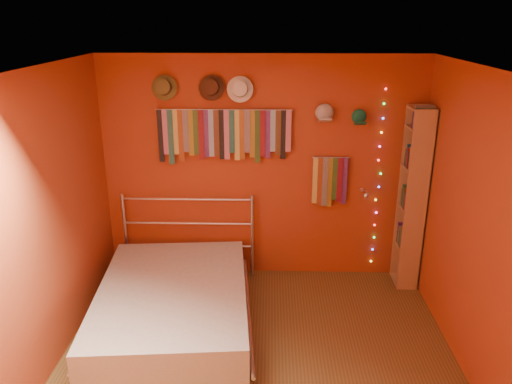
# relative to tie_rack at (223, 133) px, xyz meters

# --- Properties ---
(ground) EXTENTS (3.50, 3.50, 0.00)m
(ground) POSITION_rel_tie_rack_xyz_m (0.41, -1.69, -1.68)
(ground) COLOR brown
(ground) RESTS_ON ground
(back_wall) EXTENTS (3.50, 0.02, 2.50)m
(back_wall) POSITION_rel_tie_rack_xyz_m (0.41, 0.06, -0.43)
(back_wall) COLOR maroon
(back_wall) RESTS_ON ground
(right_wall) EXTENTS (0.02, 3.50, 2.50)m
(right_wall) POSITION_rel_tie_rack_xyz_m (2.16, -1.69, -0.43)
(right_wall) COLOR maroon
(right_wall) RESTS_ON ground
(left_wall) EXTENTS (0.02, 3.50, 2.50)m
(left_wall) POSITION_rel_tie_rack_xyz_m (-1.34, -1.69, -0.43)
(left_wall) COLOR maroon
(left_wall) RESTS_ON ground
(ceiling) EXTENTS (3.50, 3.50, 0.02)m
(ceiling) POSITION_rel_tie_rack_xyz_m (0.41, -1.69, 0.82)
(ceiling) COLOR white
(ceiling) RESTS_ON back_wall
(tie_rack) EXTENTS (1.45, 0.03, 0.60)m
(tie_rack) POSITION_rel_tie_rack_xyz_m (0.00, 0.00, 0.00)
(tie_rack) COLOR silver
(tie_rack) RESTS_ON back_wall
(small_tie_rack) EXTENTS (0.40, 0.03, 0.57)m
(small_tie_rack) POSITION_rel_tie_rack_xyz_m (1.16, 0.00, -0.52)
(small_tie_rack) COLOR silver
(small_tie_rack) RESTS_ON back_wall
(fedora_olive) EXTENTS (0.27, 0.14, 0.26)m
(fedora_olive) POSITION_rel_tie_rack_xyz_m (-0.60, -0.03, 0.48)
(fedora_olive) COLOR brown
(fedora_olive) RESTS_ON back_wall
(fedora_brown) EXTENTS (0.27, 0.14, 0.26)m
(fedora_brown) POSITION_rel_tie_rack_xyz_m (-0.11, -0.03, 0.48)
(fedora_brown) COLOR #422517
(fedora_brown) RESTS_ON back_wall
(fedora_white) EXTENTS (0.27, 0.15, 0.27)m
(fedora_white) POSITION_rel_tie_rack_xyz_m (0.18, -0.03, 0.47)
(fedora_white) COLOR white
(fedora_white) RESTS_ON back_wall
(cap_white) EXTENTS (0.19, 0.23, 0.19)m
(cap_white) POSITION_rel_tie_rack_xyz_m (1.07, 0.01, 0.22)
(cap_white) COLOR beige
(cap_white) RESTS_ON back_wall
(cap_green) EXTENTS (0.17, 0.21, 0.17)m
(cap_green) POSITION_rel_tie_rack_xyz_m (1.43, 0.01, 0.18)
(cap_green) COLOR #186E4B
(cap_green) RESTS_ON back_wall
(fairy_lights) EXTENTS (0.06, 0.02, 2.01)m
(fairy_lights) POSITION_rel_tie_rack_xyz_m (1.69, 0.02, -0.52)
(fairy_lights) COLOR #FF3333
(fairy_lights) RESTS_ON back_wall
(reading_lamp) EXTENTS (0.07, 0.30, 0.09)m
(reading_lamp) POSITION_rel_tie_rack_xyz_m (1.53, -0.16, -0.62)
(reading_lamp) COLOR silver
(reading_lamp) RESTS_ON back_wall
(bookshelf) EXTENTS (0.25, 0.34, 2.00)m
(bookshelf) POSITION_rel_tie_rack_xyz_m (2.07, -0.16, -0.66)
(bookshelf) COLOR #B0854F
(bookshelf) RESTS_ON ground
(bed) EXTENTS (1.65, 2.10, 0.99)m
(bed) POSITION_rel_tie_rack_xyz_m (-0.42, -1.07, -1.45)
(bed) COLOR silver
(bed) RESTS_ON ground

